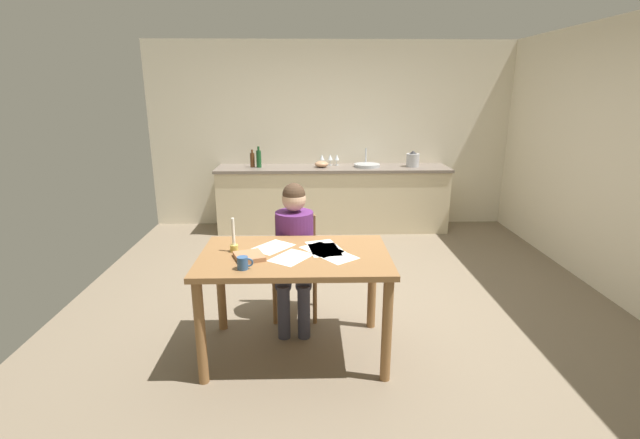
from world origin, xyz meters
The scene contains 24 objects.
ground_plane centered at (0.00, 0.00, -0.02)m, with size 5.20×5.20×0.04m, color #7A6B56.
wall_back centered at (0.00, 2.60, 1.30)m, with size 5.20×0.12×2.60m, color silver.
wall_right centered at (2.60, 0.00, 1.30)m, with size 0.12×5.20×2.60m, color silver.
kitchen_counter centered at (0.00, 2.24, 0.45)m, with size 3.23×0.64×0.90m.
dining_table centered at (-0.44, -0.95, 0.68)m, with size 1.36×0.85×0.79m.
chair_at_table centered at (-0.46, -0.28, 0.48)m, with size 0.40×0.40×0.87m.
person_seated centered at (-0.46, -0.43, 0.68)m, with size 0.32×0.59×1.19m.
coffee_mug centered at (-0.77, -1.22, 0.84)m, with size 0.11×0.07×0.09m.
candlestick centered at (-0.88, -0.88, 0.86)m, with size 0.06×0.06×0.25m.
book_magazine centered at (-0.76, -1.03, 0.81)m, with size 0.19×0.21×0.03m, color #AA734C.
paper_letter centered at (-0.22, -0.79, 0.79)m, with size 0.21×0.30×0.00m, color white.
paper_bill centered at (-0.15, -0.99, 0.79)m, with size 0.21×0.30×0.00m, color white.
paper_envelope centered at (-0.24, -0.86, 0.79)m, with size 0.21×0.30×0.00m, color white.
paper_receipt centered at (-0.61, -0.80, 0.79)m, with size 0.21×0.30×0.00m, color white.
paper_notice centered at (-0.46, -1.02, 0.79)m, with size 0.21×0.30×0.00m, color white.
paper_flyer centered at (-0.22, -0.86, 0.79)m, with size 0.21×0.30×0.00m, color white.
sink_unit centered at (0.48, 2.24, 0.92)m, with size 0.36×0.36×0.24m.
bottle_oil centered at (-1.12, 2.25, 1.00)m, with size 0.06×0.06×0.24m.
bottle_vinegar centered at (-1.02, 2.23, 1.02)m, with size 0.07×0.07×0.29m.
mixing_bowl centered at (-0.16, 2.22, 0.94)m, with size 0.19×0.19×0.08m, color tan.
stovetop_kettle centered at (1.12, 2.24, 1.00)m, with size 0.18×0.18×0.22m.
wine_glass_near_sink centered at (0.06, 2.39, 1.01)m, with size 0.07×0.07×0.15m.
wine_glass_by_kettle centered at (-0.03, 2.39, 1.01)m, with size 0.07×0.07×0.15m.
wine_glass_back_left centered at (-0.15, 2.39, 1.01)m, with size 0.07×0.07×0.15m.
Camera 1 is at (-0.33, -4.00, 1.93)m, focal length 25.30 mm.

